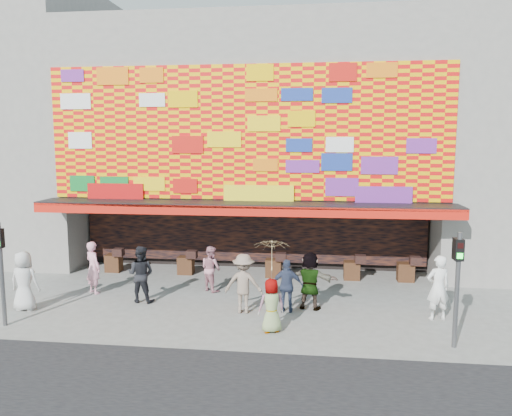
# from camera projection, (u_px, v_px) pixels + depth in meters

# --- Properties ---
(ground) EXTENTS (90.00, 90.00, 0.00)m
(ground) POSITION_uv_depth(u_px,v_px,m) (227.00, 316.00, 15.05)
(ground) COLOR slate
(ground) RESTS_ON ground
(shop_building) EXTENTS (15.20, 9.40, 10.00)m
(shop_building) POSITION_uv_depth(u_px,v_px,m) (259.00, 141.00, 22.39)
(shop_building) COLOR gray
(shop_building) RESTS_ON ground
(signal_left) EXTENTS (0.22, 0.20, 3.00)m
(signal_left) POSITION_uv_depth(u_px,v_px,m) (1.00, 262.00, 14.08)
(signal_left) COLOR #59595B
(signal_left) RESTS_ON ground
(signal_right) EXTENTS (0.22, 0.20, 3.00)m
(signal_right) POSITION_uv_depth(u_px,v_px,m) (458.00, 277.00, 12.57)
(signal_right) COLOR #59595B
(signal_right) RESTS_ON ground
(ped_a) EXTENTS (0.93, 0.62, 1.87)m
(ped_a) POSITION_uv_depth(u_px,v_px,m) (24.00, 281.00, 15.50)
(ped_a) COLOR beige
(ped_a) RESTS_ON ground
(ped_b) EXTENTS (0.80, 0.73, 1.83)m
(ped_b) POSITION_uv_depth(u_px,v_px,m) (93.00, 267.00, 17.25)
(ped_b) COLOR pink
(ped_b) RESTS_ON ground
(ped_c) EXTENTS (0.95, 0.77, 1.87)m
(ped_c) POSITION_uv_depth(u_px,v_px,m) (141.00, 274.00, 16.32)
(ped_c) COLOR black
(ped_c) RESTS_ON ground
(ped_d) EXTENTS (1.21, 0.73, 1.84)m
(ped_d) POSITION_uv_depth(u_px,v_px,m) (244.00, 283.00, 15.30)
(ped_d) COLOR #816D5E
(ped_d) RESTS_ON ground
(ped_e) EXTENTS (0.98, 0.41, 1.66)m
(ped_e) POSITION_uv_depth(u_px,v_px,m) (287.00, 286.00, 15.34)
(ped_e) COLOR #2F3853
(ped_e) RESTS_ON ground
(ped_f) EXTENTS (1.78, 0.88, 1.83)m
(ped_f) POSITION_uv_depth(u_px,v_px,m) (310.00, 281.00, 15.62)
(ped_f) COLOR gray
(ped_f) RESTS_ON ground
(ped_g) EXTENTS (0.87, 0.72, 1.51)m
(ped_g) POSITION_uv_depth(u_px,v_px,m) (271.00, 305.00, 13.74)
(ped_g) COLOR gray
(ped_g) RESTS_ON ground
(ped_h) EXTENTS (0.80, 0.63, 1.94)m
(ped_h) POSITION_uv_depth(u_px,v_px,m) (438.00, 288.00, 14.69)
(ped_h) COLOR white
(ped_h) RESTS_ON ground
(ped_i) EXTENTS (0.99, 0.96, 1.60)m
(ped_i) POSITION_uv_depth(u_px,v_px,m) (211.00, 268.00, 17.56)
(ped_i) COLOR #BD7A87
(ped_i) RESTS_ON ground
(parasol) EXTENTS (1.21, 1.22, 1.85)m
(parasol) POSITION_uv_depth(u_px,v_px,m) (272.00, 256.00, 13.56)
(parasol) COLOR beige
(parasol) RESTS_ON ground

